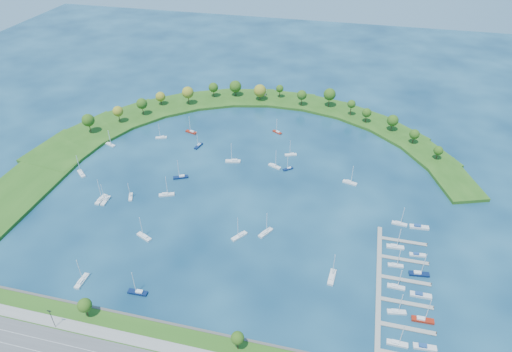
% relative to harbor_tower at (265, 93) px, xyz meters
% --- Properties ---
extents(ground, '(700.00, 700.00, 0.00)m').
position_rel_harbor_tower_xyz_m(ground, '(15.79, -120.61, -4.32)').
color(ground, '#06213C').
rests_on(ground, ground).
extents(breakwater, '(286.74, 247.64, 2.00)m').
position_rel_harbor_tower_xyz_m(breakwater, '(-30.53, -71.90, -3.33)').
color(breakwater, '#235015').
rests_on(breakwater, ground).
extents(breakwater_trees, '(240.07, 95.24, 15.03)m').
position_rel_harbor_tower_xyz_m(breakwater_trees, '(-6.97, -30.36, 6.31)').
color(breakwater_trees, '#382314').
rests_on(breakwater_trees, breakwater).
extents(harbor_tower, '(2.60, 2.60, 4.53)m').
position_rel_harbor_tower_xyz_m(harbor_tower, '(0.00, 0.00, 0.00)').
color(harbor_tower, gray).
rests_on(harbor_tower, breakwater).
extents(dock_system, '(24.28, 82.00, 1.60)m').
position_rel_harbor_tower_xyz_m(dock_system, '(101.09, -181.61, -3.97)').
color(dock_system, gray).
rests_on(dock_system, ground).
extents(moored_boat_0, '(6.68, 9.10, 13.28)m').
position_rel_harbor_tower_xyz_m(moored_boat_0, '(36.49, -159.29, -3.38)').
color(moored_boat_0, silver).
rests_on(moored_boat_0, ground).
extents(moored_boat_1, '(8.50, 7.80, 13.28)m').
position_rel_harbor_tower_xyz_m(moored_boat_1, '(-85.35, -133.95, -3.38)').
color(moored_boat_1, silver).
rests_on(moored_boat_1, ground).
extents(moored_boat_2, '(8.27, 5.00, 11.77)m').
position_rel_harbor_tower_xyz_m(moored_boat_2, '(-85.24, -98.27, -3.42)').
color(moored_boat_2, silver).
rests_on(moored_boat_2, ground).
extents(moored_boat_3, '(8.94, 2.74, 13.04)m').
position_rel_harbor_tower_xyz_m(moored_boat_3, '(-10.10, -210.61, -3.38)').
color(moored_boat_3, '#0A1A42').
rests_on(moored_boat_3, ground).
extents(moored_boat_4, '(8.97, 4.71, 12.70)m').
position_rel_harbor_tower_xyz_m(moored_boat_4, '(-37.95, -68.89, -3.39)').
color(moored_boat_4, maroon).
rests_on(moored_boat_4, ground).
extents(moored_boat_5, '(7.99, 4.73, 11.35)m').
position_rel_harbor_tower_xyz_m(moored_boat_5, '(-55.58, -81.11, -3.43)').
color(moored_boat_5, silver).
rests_on(moored_boat_5, ground).
extents(moored_boat_6, '(6.37, 5.77, 9.89)m').
position_rel_harbor_tower_xyz_m(moored_boat_6, '(37.27, -98.40, -3.47)').
color(moored_boat_6, '#0A1A42').
rests_on(moored_boat_6, ground).
extents(moored_boat_7, '(3.97, 8.47, 12.01)m').
position_rel_harbor_tower_xyz_m(moored_boat_7, '(-26.51, -85.58, -3.41)').
color(moored_boat_7, '#0A1A42').
rests_on(moored_boat_7, ground).
extents(moored_boat_8, '(9.94, 4.59, 14.10)m').
position_rel_harbor_tower_xyz_m(moored_boat_8, '(1.49, -98.36, -3.35)').
color(moored_boat_8, silver).
rests_on(moored_boat_8, ground).
extents(moored_boat_9, '(7.45, 5.55, 10.91)m').
position_rel_harbor_tower_xyz_m(moored_boat_9, '(21.43, -54.48, -3.44)').
color(moored_boat_9, maroon).
rests_on(moored_boat_9, ground).
extents(moored_boat_10, '(9.17, 5.92, 13.12)m').
position_rel_harbor_tower_xyz_m(moored_boat_10, '(-23.01, -176.88, -3.38)').
color(moored_boat_10, silver).
rests_on(moored_boat_10, ground).
extents(moored_boat_11, '(2.63, 9.11, 13.35)m').
position_rel_harbor_tower_xyz_m(moored_boat_11, '(-37.81, -210.71, -3.37)').
color(moored_boat_11, silver).
rests_on(moored_boat_11, ground).
extents(moored_boat_12, '(2.78, 8.59, 12.47)m').
position_rel_harbor_tower_xyz_m(moored_boat_12, '(-57.28, -154.50, -3.40)').
color(moored_boat_12, silver).
rests_on(moored_boat_12, ground).
extents(moored_boat_13, '(8.05, 4.83, 11.44)m').
position_rel_harbor_tower_xyz_m(moored_boat_13, '(36.06, -81.77, -3.43)').
color(moored_boat_13, silver).
rests_on(moored_boat_13, ground).
extents(moored_boat_14, '(8.81, 5.68, 12.60)m').
position_rel_harbor_tower_xyz_m(moored_boat_14, '(28.52, -97.79, -3.40)').
color(moored_boat_14, silver).
rests_on(moored_boat_14, ground).
extents(moored_boat_15, '(8.90, 4.37, 12.60)m').
position_rel_harbor_tower_xyz_m(moored_boat_15, '(75.71, -104.32, -3.40)').
color(moored_boat_15, silver).
rests_on(moored_boat_15, ground).
extents(moored_boat_16, '(9.10, 6.14, 13.09)m').
position_rel_harbor_tower_xyz_m(moored_boat_16, '(-24.58, -122.91, -3.38)').
color(moored_boat_16, '#0A1A42').
rests_on(moored_boat_16, ground).
extents(moored_boat_17, '(7.31, 8.82, 13.28)m').
position_rel_harbor_tower_xyz_m(moored_boat_17, '(24.03, -164.84, -3.38)').
color(moored_boat_17, silver).
rests_on(moored_boat_17, ground).
extents(moored_boat_18, '(9.12, 5.68, 13.01)m').
position_rel_harbor_tower_xyz_m(moored_boat_18, '(-26.05, -141.22, -3.38)').
color(moored_boat_18, silver).
rests_on(moored_boat_18, ground).
extents(moored_boat_19, '(4.72, 7.43, 10.61)m').
position_rel_harbor_tower_xyz_m(moored_boat_19, '(-45.20, -147.87, -3.45)').
color(moored_boat_19, silver).
rests_on(moored_boat_19, ground).
extents(moored_boat_20, '(3.49, 9.87, 14.24)m').
position_rel_harbor_tower_xyz_m(moored_boat_20, '(72.74, -181.43, -3.34)').
color(moored_boat_20, silver).
rests_on(moored_boat_20, ground).
extents(moored_boat_21, '(2.96, 9.43, 13.73)m').
position_rel_harbor_tower_xyz_m(moored_boat_21, '(-60.28, -154.34, -3.36)').
color(moored_boat_21, silver).
rests_on(moored_boat_21, ground).
extents(docked_boat_0, '(8.33, 2.44, 12.20)m').
position_rel_harbor_tower_xyz_m(docked_boat_0, '(101.31, -209.85, -3.41)').
color(docked_boat_0, silver).
rests_on(docked_boat_0, ground).
extents(docked_boat_1, '(9.12, 3.02, 1.83)m').
position_rel_harbor_tower_xyz_m(docked_boat_1, '(111.76, -208.98, -3.65)').
color(docked_boat_1, silver).
rests_on(docked_boat_1, ground).
extents(docked_boat_2, '(8.23, 3.49, 11.73)m').
position_rel_harbor_tower_xyz_m(docked_boat_2, '(101.32, -194.25, -3.42)').
color(docked_boat_2, silver).
rests_on(docked_boat_2, ground).
extents(docked_boat_3, '(9.17, 2.74, 13.41)m').
position_rel_harbor_tower_xyz_m(docked_boat_3, '(111.79, -195.87, -3.37)').
color(docked_boat_3, maroon).
rests_on(docked_boat_3, ground).
extents(docked_boat_4, '(7.90, 2.53, 11.48)m').
position_rel_harbor_tower_xyz_m(docked_boat_4, '(101.32, -180.19, -3.43)').
color(docked_boat_4, silver).
rests_on(docked_boat_4, ground).
extents(docked_boat_5, '(9.28, 2.67, 1.89)m').
position_rel_harbor_tower_xyz_m(docked_boat_5, '(111.76, -182.53, -3.63)').
color(docked_boat_5, silver).
rests_on(docked_boat_5, ground).
extents(docked_boat_6, '(7.30, 2.47, 10.57)m').
position_rel_harbor_tower_xyz_m(docked_boat_6, '(101.33, -166.75, -3.45)').
color(docked_boat_6, silver).
rests_on(docked_boat_6, ground).
extents(docked_boat_7, '(9.46, 3.65, 13.55)m').
position_rel_harbor_tower_xyz_m(docked_boat_7, '(111.79, -169.79, -3.37)').
color(docked_boat_7, '#0A1A42').
rests_on(docked_boat_7, ground).
extents(docked_boat_8, '(8.60, 2.78, 12.49)m').
position_rel_harbor_tower_xyz_m(docked_boat_8, '(101.31, -153.97, -3.40)').
color(docked_boat_8, silver).
rests_on(docked_boat_8, ground).
extents(docked_boat_9, '(7.92, 2.90, 1.58)m').
position_rel_harbor_tower_xyz_m(docked_boat_9, '(111.78, -157.06, -3.74)').
color(docked_boat_9, silver).
rests_on(docked_boat_9, ground).
extents(docked_boat_10, '(8.04, 2.99, 11.55)m').
position_rel_harbor_tower_xyz_m(docked_boat_10, '(103.72, -135.56, -3.43)').
color(docked_boat_10, silver).
rests_on(docked_boat_10, ground).
extents(docked_boat_11, '(9.98, 3.45, 2.00)m').
position_rel_harbor_tower_xyz_m(docked_boat_11, '(113.65, -135.94, -3.59)').
color(docked_boat_11, silver).
rests_on(docked_boat_11, ground).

